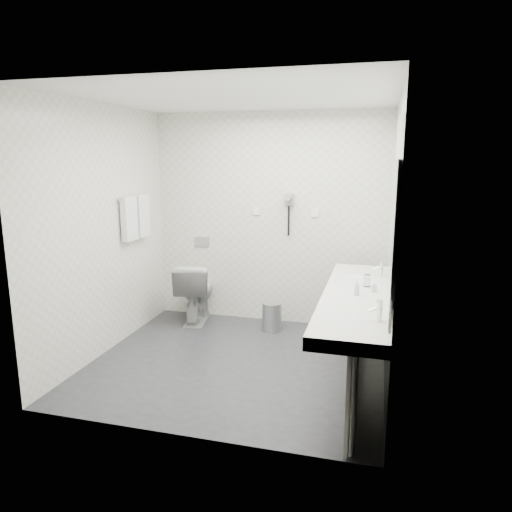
# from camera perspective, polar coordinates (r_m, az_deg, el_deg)

# --- Properties ---
(floor) EXTENTS (2.80, 2.80, 0.00)m
(floor) POSITION_cam_1_polar(r_m,az_deg,el_deg) (4.79, -2.25, -12.66)
(floor) COLOR #2B2C30
(floor) RESTS_ON ground
(ceiling) EXTENTS (2.80, 2.80, 0.00)m
(ceiling) POSITION_cam_1_polar(r_m,az_deg,el_deg) (4.39, -2.53, 18.57)
(ceiling) COLOR white
(ceiling) RESTS_ON wall_back
(wall_back) EXTENTS (2.80, 0.00, 2.80)m
(wall_back) POSITION_cam_1_polar(r_m,az_deg,el_deg) (5.66, 1.55, 4.39)
(wall_back) COLOR silver
(wall_back) RESTS_ON floor
(wall_front) EXTENTS (2.80, 0.00, 2.80)m
(wall_front) POSITION_cam_1_polar(r_m,az_deg,el_deg) (3.23, -9.28, -1.52)
(wall_front) COLOR silver
(wall_front) RESTS_ON floor
(wall_left) EXTENTS (0.00, 2.60, 2.60)m
(wall_left) POSITION_cam_1_polar(r_m,az_deg,el_deg) (5.01, -17.87, 2.84)
(wall_left) COLOR silver
(wall_left) RESTS_ON floor
(wall_right) EXTENTS (0.00, 2.60, 2.60)m
(wall_right) POSITION_cam_1_polar(r_m,az_deg,el_deg) (4.22, 16.07, 1.34)
(wall_right) COLOR silver
(wall_right) RESTS_ON floor
(vanity_counter) EXTENTS (0.55, 2.20, 0.10)m
(vanity_counter) POSITION_cam_1_polar(r_m,az_deg,el_deg) (4.14, 11.93, -5.08)
(vanity_counter) COLOR white
(vanity_counter) RESTS_ON floor
(vanity_panel) EXTENTS (0.03, 2.15, 0.75)m
(vanity_panel) POSITION_cam_1_polar(r_m,az_deg,el_deg) (4.28, 12.02, -10.56)
(vanity_panel) COLOR #9C9793
(vanity_panel) RESTS_ON floor
(vanity_post_near) EXTENTS (0.06, 0.06, 0.75)m
(vanity_post_near) POSITION_cam_1_polar(r_m,az_deg,el_deg) (3.34, 11.51, -17.31)
(vanity_post_near) COLOR silver
(vanity_post_near) RESTS_ON floor
(vanity_post_far) EXTENTS (0.06, 0.06, 0.75)m
(vanity_post_far) POSITION_cam_1_polar(r_m,az_deg,el_deg) (5.25, 12.99, -6.32)
(vanity_post_far) COLOR silver
(vanity_post_far) RESTS_ON floor
(mirror) EXTENTS (0.02, 2.20, 1.05)m
(mirror) POSITION_cam_1_polar(r_m,az_deg,el_deg) (3.99, 16.06, 3.67)
(mirror) COLOR #B2BCC6
(mirror) RESTS_ON wall_right
(basin_near) EXTENTS (0.40, 0.31, 0.05)m
(basin_near) POSITION_cam_1_polar(r_m,az_deg,el_deg) (3.51, 11.33, -7.57)
(basin_near) COLOR white
(basin_near) RESTS_ON vanity_counter
(basin_far) EXTENTS (0.40, 0.31, 0.05)m
(basin_far) POSITION_cam_1_polar(r_m,az_deg,el_deg) (4.75, 12.40, -2.44)
(basin_far) COLOR white
(basin_far) RESTS_ON vanity_counter
(faucet_near) EXTENTS (0.04, 0.04, 0.15)m
(faucet_near) POSITION_cam_1_polar(r_m,az_deg,el_deg) (3.47, 14.62, -6.35)
(faucet_near) COLOR silver
(faucet_near) RESTS_ON vanity_counter
(faucet_far) EXTENTS (0.04, 0.04, 0.15)m
(faucet_far) POSITION_cam_1_polar(r_m,az_deg,el_deg) (4.73, 14.80, -1.51)
(faucet_far) COLOR silver
(faucet_far) RESTS_ON vanity_counter
(soap_bottle_a) EXTENTS (0.05, 0.05, 0.09)m
(soap_bottle_a) POSITION_cam_1_polar(r_m,az_deg,el_deg) (4.19, 14.02, -3.60)
(soap_bottle_a) COLOR beige
(soap_bottle_a) RESTS_ON vanity_counter
(soap_bottle_c) EXTENTS (0.06, 0.06, 0.12)m
(soap_bottle_c) POSITION_cam_1_polar(r_m,az_deg,el_deg) (4.06, 12.03, -3.77)
(soap_bottle_c) COLOR beige
(soap_bottle_c) RESTS_ON vanity_counter
(glass_left) EXTENTS (0.08, 0.08, 0.11)m
(glass_left) POSITION_cam_1_polar(r_m,az_deg,el_deg) (4.34, 13.21, -2.90)
(glass_left) COLOR silver
(glass_left) RESTS_ON vanity_counter
(toilet) EXTENTS (0.53, 0.79, 0.74)m
(toilet) POSITION_cam_1_polar(r_m,az_deg,el_deg) (5.86, -7.27, -4.28)
(toilet) COLOR white
(toilet) RESTS_ON floor
(flush_plate) EXTENTS (0.18, 0.02, 0.12)m
(flush_plate) POSITION_cam_1_polar(r_m,az_deg,el_deg) (5.94, -6.50, 1.75)
(flush_plate) COLOR #B2B5BA
(flush_plate) RESTS_ON wall_back
(pedal_bin) EXTENTS (0.29, 0.29, 0.32)m
(pedal_bin) POSITION_cam_1_polar(r_m,az_deg,el_deg) (5.55, 1.92, -7.35)
(pedal_bin) COLOR #B2B5BA
(pedal_bin) RESTS_ON floor
(bin_lid) EXTENTS (0.23, 0.23, 0.02)m
(bin_lid) POSITION_cam_1_polar(r_m,az_deg,el_deg) (5.50, 1.94, -5.71)
(bin_lid) COLOR #B2B5BA
(bin_lid) RESTS_ON pedal_bin
(towel_rail) EXTENTS (0.02, 0.62, 0.02)m
(towel_rail) POSITION_cam_1_polar(r_m,az_deg,el_deg) (5.42, -14.48, 6.88)
(towel_rail) COLOR silver
(towel_rail) RESTS_ON wall_left
(towel_near) EXTENTS (0.07, 0.24, 0.48)m
(towel_near) POSITION_cam_1_polar(r_m,az_deg,el_deg) (5.32, -15.00, 4.37)
(towel_near) COLOR white
(towel_near) RESTS_ON towel_rail
(towel_far) EXTENTS (0.07, 0.24, 0.48)m
(towel_far) POSITION_cam_1_polar(r_m,az_deg,el_deg) (5.56, -13.57, 4.76)
(towel_far) COLOR white
(towel_far) RESTS_ON towel_rail
(dryer_cradle) EXTENTS (0.10, 0.04, 0.14)m
(dryer_cradle) POSITION_cam_1_polar(r_m,az_deg,el_deg) (5.55, 4.02, 6.81)
(dryer_cradle) COLOR gray
(dryer_cradle) RESTS_ON wall_back
(dryer_barrel) EXTENTS (0.08, 0.14, 0.08)m
(dryer_barrel) POSITION_cam_1_polar(r_m,az_deg,el_deg) (5.48, 3.88, 7.06)
(dryer_barrel) COLOR gray
(dryer_barrel) RESTS_ON dryer_cradle
(dryer_cord) EXTENTS (0.02, 0.02, 0.35)m
(dryer_cord) POSITION_cam_1_polar(r_m,az_deg,el_deg) (5.56, 3.95, 4.23)
(dryer_cord) COLOR black
(dryer_cord) RESTS_ON dryer_cradle
(switch_plate_a) EXTENTS (0.09, 0.02, 0.09)m
(switch_plate_a) POSITION_cam_1_polar(r_m,az_deg,el_deg) (5.67, 0.04, 5.43)
(switch_plate_a) COLOR white
(switch_plate_a) RESTS_ON wall_back
(switch_plate_b) EXTENTS (0.09, 0.02, 0.09)m
(switch_plate_b) POSITION_cam_1_polar(r_m,az_deg,el_deg) (5.53, 7.09, 5.17)
(switch_plate_b) COLOR white
(switch_plate_b) RESTS_ON wall_back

